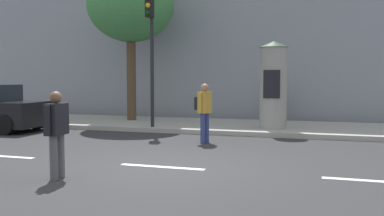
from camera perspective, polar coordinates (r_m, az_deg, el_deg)
ground_plane at (r=8.76m, az=-4.02°, el=-7.85°), size 80.00×80.00×0.00m
sidewalk_curb at (r=15.40m, az=5.58°, el=-2.44°), size 36.00×4.00×0.15m
lane_markings at (r=8.76m, az=-4.02°, el=-7.82°), size 25.80×0.16×0.01m
building_backdrop at (r=20.35m, az=8.61°, el=10.31°), size 36.00×5.00×8.10m
traffic_light at (r=14.42m, az=-5.54°, el=9.17°), size 0.24×0.45×4.39m
poster_column at (r=14.24m, az=10.80°, el=3.11°), size 0.97×0.97×2.85m
street_tree at (r=17.25m, az=-8.18°, el=13.35°), size 3.38×3.38×5.93m
pedestrian_tallest at (r=11.84m, az=1.61°, el=0.01°), size 0.46×0.55×1.65m
pedestrian_in_red_top at (r=7.98m, az=-17.61°, el=-2.54°), size 0.26×0.63×1.57m
pedestrian_near_pole at (r=16.69m, az=10.84°, el=1.53°), size 0.61×0.41×1.61m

